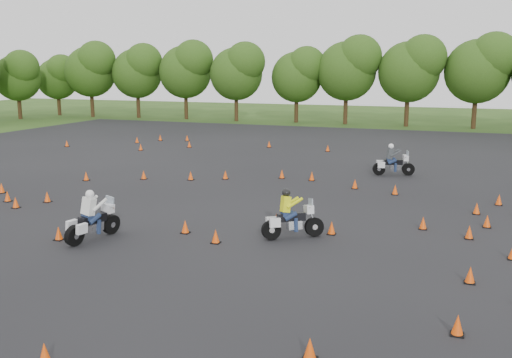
{
  "coord_description": "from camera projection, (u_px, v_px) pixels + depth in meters",
  "views": [
    {
      "loc": [
        8.03,
        -18.13,
        5.84
      ],
      "look_at": [
        0.0,
        4.0,
        1.2
      ],
      "focal_mm": 40.0,
      "sensor_mm": 36.0,
      "label": 1
    }
  ],
  "objects": [
    {
      "name": "treeline",
      "position": [
        396.0,
        81.0,
        51.39
      ],
      "size": [
        86.91,
        32.02,
        10.61
      ],
      "color": "#2C4C15",
      "rests_on": "ground"
    },
    {
      "name": "rider_grey",
      "position": [
        394.0,
        159.0,
        31.08
      ],
      "size": [
        2.37,
        1.33,
        1.75
      ],
      "primitive_type": null,
      "rotation": [
        0.0,
        0.0,
        0.3
      ],
      "color": "#383C3F",
      "rests_on": "ground"
    },
    {
      "name": "asphalt_pad",
      "position": [
        271.0,
        197.0,
        26.07
      ],
      "size": [
        62.0,
        62.0,
        0.0
      ],
      "primitive_type": "plane",
      "color": "black",
      "rests_on": "ground"
    },
    {
      "name": "ground",
      "position": [
        218.0,
        232.0,
        20.54
      ],
      "size": [
        140.0,
        140.0,
        0.0
      ],
      "primitive_type": "plane",
      "color": "#2D5119",
      "rests_on": "ground"
    },
    {
      "name": "traffic_cones",
      "position": [
        260.0,
        192.0,
        25.91
      ],
      "size": [
        36.53,
        32.75,
        0.45
      ],
      "color": "#FF510A",
      "rests_on": "asphalt_pad"
    },
    {
      "name": "rider_white",
      "position": [
        92.0,
        214.0,
        19.42
      ],
      "size": [
        1.18,
        2.43,
        1.8
      ],
      "primitive_type": null,
      "rotation": [
        0.0,
        0.0,
        1.36
      ],
      "color": "silver",
      "rests_on": "ground"
    },
    {
      "name": "rider_yellow",
      "position": [
        294.0,
        214.0,
        19.56
      ],
      "size": [
        2.22,
        1.83,
        1.72
      ],
      "primitive_type": null,
      "rotation": [
        0.0,
        0.0,
        0.6
      ],
      "color": "yellow",
      "rests_on": "ground"
    }
  ]
}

